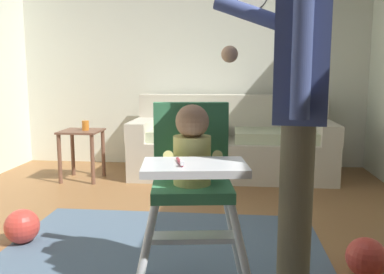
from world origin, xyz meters
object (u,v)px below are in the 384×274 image
side_table (82,144)px  couch (232,145)px  adult_standing (298,109)px  toy_ball_second (366,258)px  high_chair (192,167)px  toy_ball (22,226)px  sippy_cup (85,125)px

side_table → couch: bearing=13.8°
adult_standing → toy_ball_second: size_ratio=7.67×
couch → high_chair: 2.62m
couch → toy_ball: bearing=-34.1°
adult_standing → side_table: bearing=-42.9°
toy_ball → side_table: (-0.20, 1.61, 0.27)m
high_chair → sippy_cup: bearing=-156.9°
side_table → sippy_cup: sippy_cup is taller
couch → sippy_cup: bearing=-75.8°
adult_standing → high_chair: bearing=-0.4°
toy_ball_second → side_table: 2.96m
high_chair → toy_ball: 1.43m
toy_ball → toy_ball_second: size_ratio=1.02×
high_chair → toy_ball: high_chair is taller
adult_standing → side_table: (-1.82, 2.28, -0.57)m
toy_ball_second → sippy_cup: (-2.24, 1.86, 0.46)m
couch → toy_ball: 2.41m
couch → toy_ball: couch is taller
couch → high_chair: bearing=-3.8°
adult_standing → sippy_cup: adult_standing is taller
high_chair → side_table: 2.62m
adult_standing → toy_ball_second: 1.05m
sippy_cup → toy_ball_second: bearing=-39.7°
high_chair → sippy_cup: (-1.32, 2.21, -0.10)m
adult_standing → sippy_cup: 2.92m
adult_standing → toy_ball_second: bearing=-129.0°
high_chair → toy_ball_second: size_ratio=4.43×
couch → toy_ball_second: couch is taller
toy_ball_second → side_table: bearing=140.8°
sippy_cup → high_chair: bearing=-59.1°
side_table → toy_ball_second: bearing=-39.2°
adult_standing → toy_ball: 1.95m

